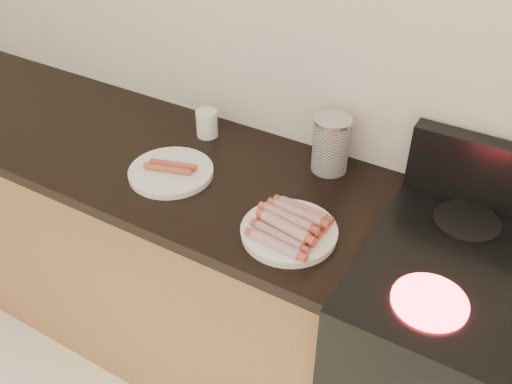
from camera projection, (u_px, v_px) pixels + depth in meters
The scene contains 11 objects.
wall_back at pixel (301, 26), 1.69m from camera, with size 4.00×0.04×2.60m, color silver.
cabinet_base at pixel (100, 228), 2.28m from camera, with size 2.20×0.59×0.86m, color brown.
counter_slab at pixel (79, 132), 2.01m from camera, with size 2.20×0.62×0.04m, color black.
burner_near_left at pixel (430, 302), 1.33m from camera, with size 0.18×0.18×0.01m, color #FF1E2D.
burner_far_left at pixel (467, 221), 1.57m from camera, with size 0.18×0.18×0.01m, color black.
main_plate at pixel (289, 233), 1.54m from camera, with size 0.26×0.26×0.02m, color white.
side_plate at pixel (171, 172), 1.76m from camera, with size 0.26×0.26×0.02m, color white.
hotdog_pile at pixel (289, 224), 1.52m from camera, with size 0.14×0.21×0.06m.
plain_sausages at pixel (170, 167), 1.75m from camera, with size 0.14×0.09×0.02m.
canister at pixel (331, 144), 1.74m from camera, with size 0.12×0.12×0.18m.
mug at pixel (207, 123), 1.93m from camera, with size 0.07×0.07×0.09m, color silver.
Camera 1 is at (0.72, 0.52, 1.93)m, focal length 40.00 mm.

